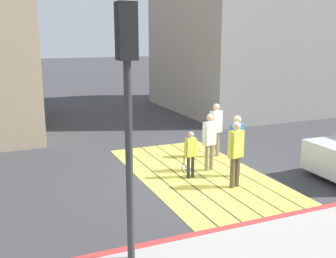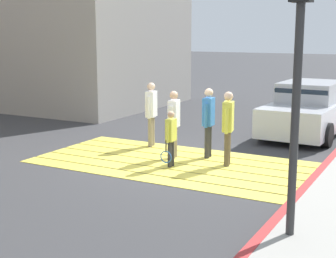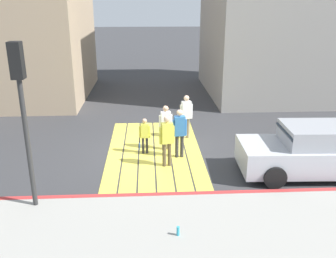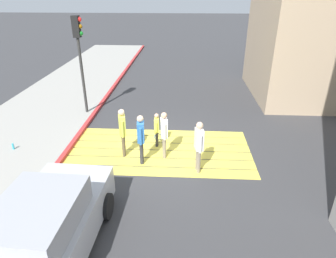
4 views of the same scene
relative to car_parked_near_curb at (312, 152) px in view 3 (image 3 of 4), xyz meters
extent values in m
plane|color=#38383A|center=(2.00, 4.77, -0.73)|extent=(120.00, 120.00, 0.00)
cube|color=#EAD64C|center=(2.00, 3.39, -0.73)|extent=(6.40, 0.50, 0.01)
cube|color=#EAD64C|center=(2.00, 3.94, -0.73)|extent=(6.40, 0.50, 0.01)
cube|color=#EAD64C|center=(2.00, 4.49, -0.73)|extent=(6.40, 0.50, 0.01)
cube|color=#EAD64C|center=(2.00, 5.04, -0.73)|extent=(6.40, 0.50, 0.01)
cube|color=#EAD64C|center=(2.00, 5.59, -0.73)|extent=(6.40, 0.50, 0.01)
cube|color=#EAD64C|center=(2.00, 6.14, -0.73)|extent=(6.40, 0.50, 0.01)
cube|color=#9E9B93|center=(-3.60, 4.77, -0.67)|extent=(4.80, 40.00, 0.12)
cube|color=#BC3333|center=(-1.25, 4.77, -0.67)|extent=(0.16, 40.00, 0.13)
cube|color=tan|center=(10.50, 11.27, 4.27)|extent=(8.00, 6.00, 10.00)
cube|color=silver|center=(0.00, 0.03, -0.14)|extent=(1.95, 4.36, 0.80)
cube|color=#A0A2A9|center=(0.00, -0.12, 0.54)|extent=(1.60, 2.12, 0.60)
cube|color=#1E2833|center=(0.03, 0.80, 0.48)|extent=(1.49, 0.38, 0.49)
cylinder|color=black|center=(0.93, 1.33, -0.40)|extent=(0.24, 0.67, 0.66)
cylinder|color=black|center=(-0.83, 1.39, -0.40)|extent=(0.24, 0.67, 0.66)
cylinder|color=#2D2D2D|center=(-1.60, 7.90, 0.97)|extent=(0.12, 0.12, 3.40)
cube|color=black|center=(-1.60, 7.90, 3.09)|extent=(0.28, 0.28, 0.84)
sphere|color=#FF2323|center=(-1.44, 7.90, 3.37)|extent=(0.18, 0.18, 0.18)
sphere|color=#956310|center=(-1.44, 7.90, 3.10)|extent=(0.18, 0.18, 0.18)
sphere|color=#188429|center=(-1.44, 7.90, 2.83)|extent=(0.18, 0.18, 0.18)
cylinder|color=#33A5BF|center=(-3.13, 4.34, -0.50)|extent=(0.07, 0.07, 0.22)
cylinder|color=brown|center=(0.77, 4.47, -0.33)|extent=(0.12, 0.12, 0.80)
cylinder|color=brown|center=(0.81, 4.30, -0.33)|extent=(0.12, 0.12, 0.80)
cube|color=#D8D84C|center=(0.79, 4.39, 0.40)|extent=(0.29, 0.39, 0.67)
sphere|color=beige|center=(0.79, 4.39, 0.86)|extent=(0.21, 0.21, 0.21)
cylinder|color=#D8D84C|center=(0.74, 4.59, 0.34)|extent=(0.09, 0.09, 0.57)
cylinder|color=#D8D84C|center=(0.83, 4.19, 0.34)|extent=(0.09, 0.09, 0.57)
cylinder|color=#333338|center=(1.46, 4.01, -0.33)|extent=(0.12, 0.12, 0.80)
cylinder|color=#333338|center=(1.48, 3.84, -0.33)|extent=(0.12, 0.12, 0.80)
cube|color=#3372BF|center=(1.47, 3.93, 0.40)|extent=(0.25, 0.37, 0.67)
sphere|color=beige|center=(1.47, 3.93, 0.86)|extent=(0.21, 0.21, 0.21)
cylinder|color=#3372BF|center=(1.45, 4.13, 0.33)|extent=(0.09, 0.09, 0.57)
cylinder|color=#3372BF|center=(1.49, 3.72, 0.33)|extent=(0.09, 0.09, 0.57)
cylinder|color=gray|center=(2.17, 4.44, -0.35)|extent=(0.12, 0.12, 0.77)
cylinder|color=gray|center=(2.20, 4.27, -0.35)|extent=(0.12, 0.12, 0.77)
cube|color=white|center=(2.18, 4.35, 0.36)|extent=(0.26, 0.37, 0.64)
sphere|color=tan|center=(2.18, 4.35, 0.80)|extent=(0.20, 0.20, 0.20)
cylinder|color=white|center=(2.15, 4.55, 0.29)|extent=(0.08, 0.08, 0.55)
cylinder|color=white|center=(2.21, 4.16, 0.29)|extent=(0.08, 0.08, 0.55)
cylinder|color=gray|center=(3.28, 3.60, -0.33)|extent=(0.12, 0.12, 0.81)
cylinder|color=gray|center=(3.31, 3.43, -0.33)|extent=(0.12, 0.12, 0.81)
cube|color=white|center=(3.29, 3.52, 0.41)|extent=(0.28, 0.39, 0.67)
sphere|color=beige|center=(3.29, 3.52, 0.87)|extent=(0.21, 0.21, 0.21)
cylinder|color=white|center=(3.25, 3.72, 0.34)|extent=(0.09, 0.09, 0.57)
cylinder|color=white|center=(3.33, 3.31, 0.34)|extent=(0.09, 0.09, 0.57)
cylinder|color=#333338|center=(1.86, 5.16, -0.43)|extent=(0.09, 0.09, 0.60)
cylinder|color=#333338|center=(1.87, 5.02, -0.43)|extent=(0.09, 0.09, 0.60)
cube|color=#D8D84C|center=(1.87, 5.09, 0.12)|extent=(0.17, 0.27, 0.50)
sphere|color=tan|center=(1.87, 5.09, 0.47)|extent=(0.16, 0.16, 0.16)
cylinder|color=#D8D84C|center=(1.86, 5.25, 0.07)|extent=(0.07, 0.07, 0.43)
cylinder|color=#D8D84C|center=(1.87, 4.93, 0.07)|extent=(0.07, 0.07, 0.43)
cylinder|color=black|center=(1.89, 5.27, -0.22)|extent=(0.03, 0.03, 0.28)
torus|color=blue|center=(1.89, 5.27, -0.47)|extent=(0.28, 0.03, 0.28)
camera|label=1|loc=(-7.46, 9.76, 3.04)|focal=43.49mm
camera|label=2|loc=(-3.32, 14.81, 2.28)|focal=53.80mm
camera|label=3|loc=(-10.21, 4.96, 4.43)|focal=39.93mm
camera|label=4|loc=(2.81, -4.38, 4.55)|focal=31.62mm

